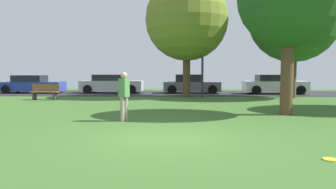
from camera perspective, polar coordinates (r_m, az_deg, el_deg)
name	(u,v)px	position (r m, az deg, el deg)	size (l,w,h in m)	color
ground_plane	(165,138)	(8.34, -0.57, -7.52)	(44.00, 44.00, 0.00)	#3D6628
road_strip	(173,93)	(24.22, 0.84, 0.22)	(44.00, 6.40, 0.01)	#28282B
oak_tree_left	(187,19)	(21.04, 3.27, 12.87)	(5.18, 5.18, 7.47)	brown
birch_tree_lone	(294,16)	(21.75, 21.07, 12.51)	(5.52, 5.52, 7.71)	brown
person_catcher	(124,94)	(11.02, -7.64, 0.07)	(0.39, 0.37, 1.65)	gray
frisbee_disc	(330,159)	(7.05, 26.29, -10.06)	(0.27, 0.27, 0.03)	yellow
parked_car_blue	(32,85)	(26.60, -22.48, 1.58)	(4.51, 2.03, 1.33)	#233893
parked_car_silver	(111,84)	(24.86, -9.78, 1.74)	(4.54, 2.05, 1.37)	#B7B7BC
parked_car_grey	(191,85)	(24.35, 4.03, 1.73)	(4.13, 2.02, 1.39)	slate
parked_car_white	(274,85)	(24.81, 17.94, 1.59)	(4.37, 2.00, 1.38)	white
park_bench	(45,92)	(20.18, -20.53, 0.46)	(1.60, 0.45, 0.90)	brown
street_lamp_post	(202,61)	(20.43, 5.99, 5.76)	(0.14, 0.14, 4.50)	#2D2D33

